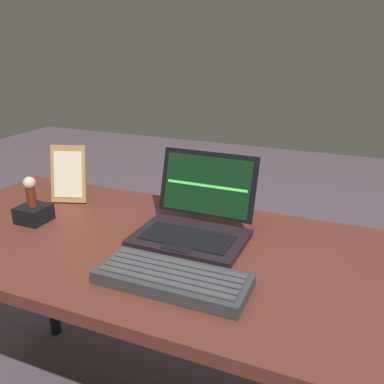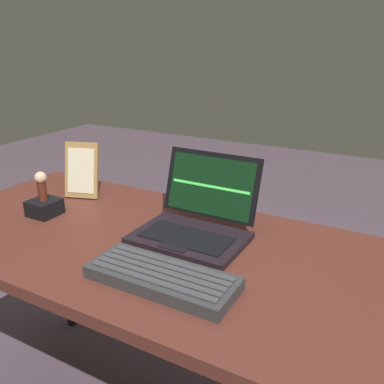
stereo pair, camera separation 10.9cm
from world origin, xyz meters
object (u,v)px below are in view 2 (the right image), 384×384
photo_frame (82,171)px  figurine_stand (44,207)px  laptop_front (196,222)px  figurine (41,184)px  external_keyboard (162,277)px

photo_frame → figurine_stand: bearing=-88.1°
laptop_front → photo_frame: bearing=170.3°
photo_frame → figurine: photo_frame is taller
photo_frame → figurine: 0.18m
laptop_front → photo_frame: size_ratio=1.57×
laptop_front → photo_frame: laptop_front is taller
laptop_front → external_keyboard: size_ratio=0.87×
photo_frame → figurine_stand: (0.01, -0.18, -0.07)m
laptop_front → figurine: laptop_front is taller
laptop_front → figurine: 0.50m
external_keyboard → photo_frame: photo_frame is taller
laptop_front → external_keyboard: laptop_front is taller
figurine_stand → figurine: figurine is taller
figurine_stand → laptop_front: bearing=11.3°
external_keyboard → figurine_stand: size_ratio=4.00×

